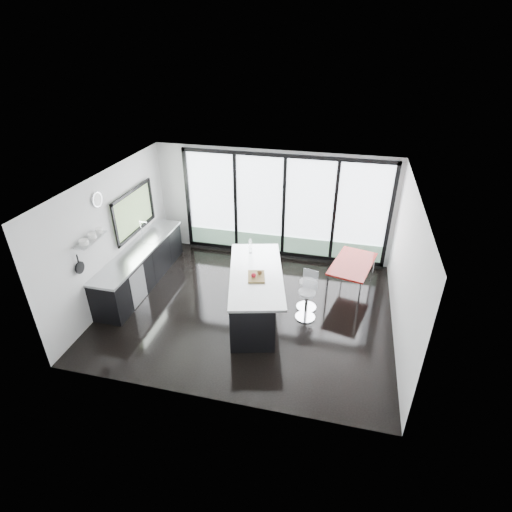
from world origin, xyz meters
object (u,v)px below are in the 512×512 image
(bar_stool_near, at_px, (306,305))
(red_table, at_px, (351,277))
(island, at_px, (252,293))
(bar_stool_far, at_px, (307,295))

(bar_stool_near, bearing_deg, red_table, 70.86)
(island, distance_m, bar_stool_near, 1.13)
(island, height_order, bar_stool_near, island)
(bar_stool_far, height_order, red_table, red_table)
(island, distance_m, bar_stool_far, 1.20)
(island, relative_size, bar_stool_near, 4.04)
(red_table, bearing_deg, island, -146.19)
(bar_stool_near, height_order, red_table, red_table)
(bar_stool_near, bearing_deg, island, -157.91)
(bar_stool_far, distance_m, red_table, 1.23)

